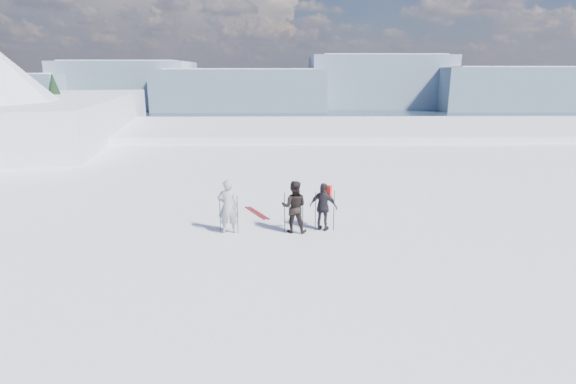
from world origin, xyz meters
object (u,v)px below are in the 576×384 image
skier_dark (294,207)px  skier_pack (323,207)px  skier_grey (228,206)px  skis_loose (257,213)px

skier_dark → skier_pack: size_ratio=1.07×
skier_grey → skis_loose: (0.80, 2.02, -0.86)m
skier_grey → skis_loose: 2.34m
skier_pack → skis_loose: 3.01m
skier_pack → skis_loose: (-2.25, 1.84, -0.77)m
skier_grey → skier_dark: size_ratio=1.03×
skier_dark → skis_loose: skier_dark is taller
skis_loose → skier_dark: bearing=-57.0°
skier_grey → skis_loose: bearing=-118.1°
skier_dark → skier_pack: skier_dark is taller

